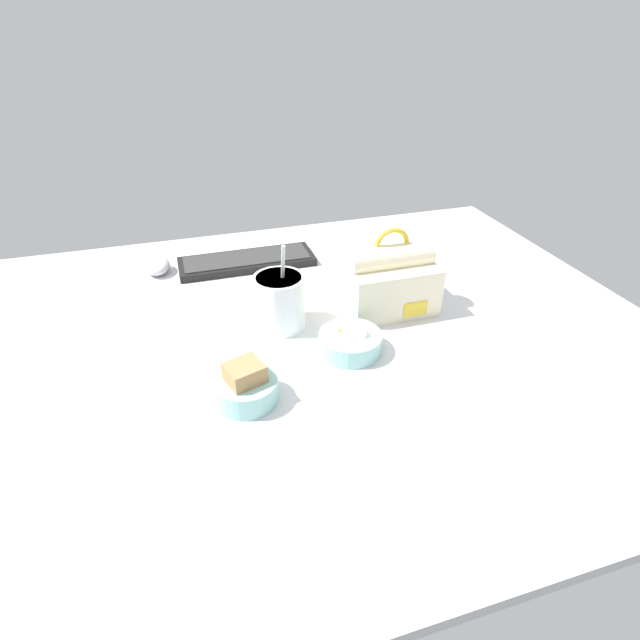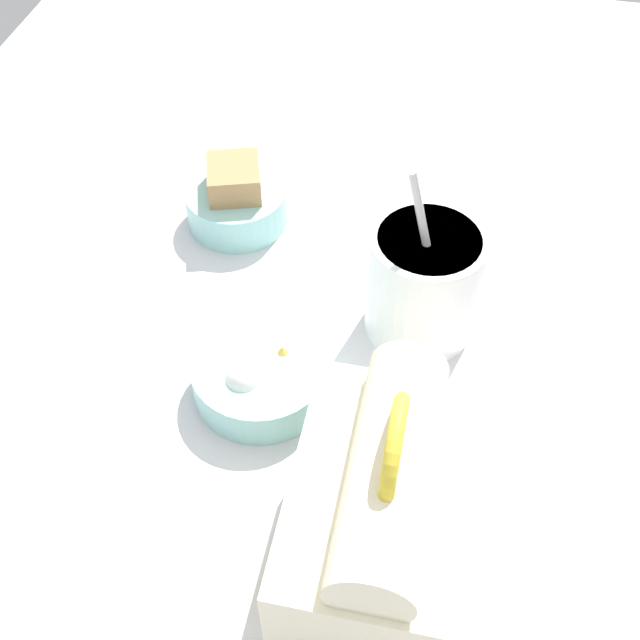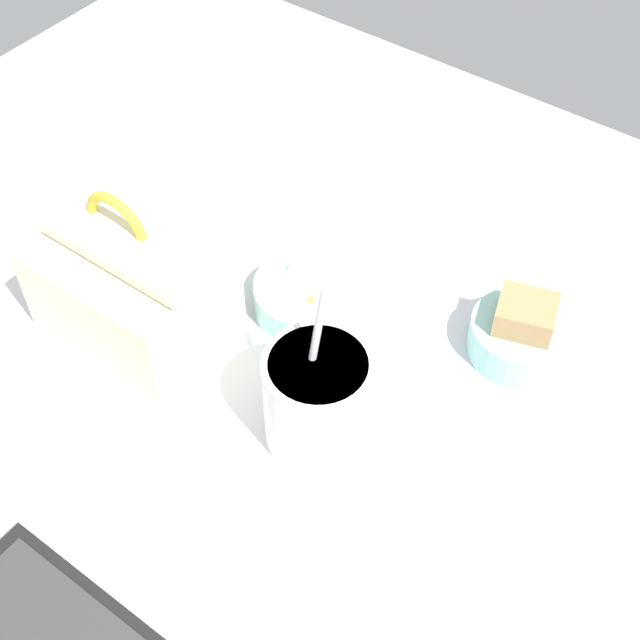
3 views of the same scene
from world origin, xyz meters
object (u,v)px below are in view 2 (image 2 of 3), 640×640
lunch_bag (386,512)px  bento_bowl_sandwich (236,201)px  bento_bowl_snacks (261,375)px  soup_cup (424,281)px

lunch_bag → bento_bowl_sandwich: (-33.21, -20.27, -3.79)cm
lunch_bag → bento_bowl_snacks: bearing=-136.0°
soup_cup → bento_bowl_snacks: soup_cup is taller
soup_cup → bento_bowl_sandwich: soup_cup is taller
lunch_bag → soup_cup: (-22.93, -0.14, -0.81)cm
soup_cup → bento_bowl_sandwich: 22.79cm
bento_bowl_sandwich → bento_bowl_snacks: 21.95cm
lunch_bag → bento_bowl_snacks: size_ratio=1.57×
lunch_bag → soup_cup: bearing=-179.6°
bento_bowl_sandwich → bento_bowl_snacks: (20.45, 7.93, -0.64)cm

